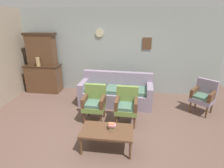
% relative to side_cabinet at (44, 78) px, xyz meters
% --- Properties ---
extents(ground_plane, '(7.68, 7.68, 0.00)m').
position_rel_side_cabinet_xyz_m(ground_plane, '(2.49, -2.25, -0.47)').
color(ground_plane, brown).
extents(wall_back_with_decor, '(6.40, 0.09, 2.70)m').
position_rel_side_cabinet_xyz_m(wall_back_with_decor, '(2.49, 0.38, 0.89)').
color(wall_back_with_decor, '#939E99').
rests_on(wall_back_with_decor, ground).
extents(side_cabinet, '(1.16, 0.55, 0.93)m').
position_rel_side_cabinet_xyz_m(side_cabinet, '(0.00, 0.00, 0.00)').
color(side_cabinet, brown).
rests_on(side_cabinet, ground).
extents(cabinet_upper_hutch, '(0.99, 0.38, 1.03)m').
position_rel_side_cabinet_xyz_m(cabinet_upper_hutch, '(0.00, 0.08, 0.98)').
color(cabinet_upper_hutch, brown).
rests_on(cabinet_upper_hutch, side_cabinet).
extents(vase_on_cabinet, '(0.13, 0.13, 0.29)m').
position_rel_side_cabinet_xyz_m(vase_on_cabinet, '(-0.04, -0.18, 0.61)').
color(vase_on_cabinet, tan).
rests_on(vase_on_cabinet, side_cabinet).
extents(floral_couch, '(2.11, 0.87, 0.90)m').
position_rel_side_cabinet_xyz_m(floral_couch, '(2.54, -0.61, -0.14)').
color(floral_couch, gray).
rests_on(floral_couch, ground).
extents(armchair_near_couch_end, '(0.53, 0.50, 0.90)m').
position_rel_side_cabinet_xyz_m(armchair_near_couch_end, '(2.12, -1.60, 0.03)').
color(armchair_near_couch_end, olive).
rests_on(armchair_near_couch_end, ground).
extents(armchair_by_doorway, '(0.53, 0.50, 0.90)m').
position_rel_side_cabinet_xyz_m(armchair_by_doorway, '(2.91, -1.63, 0.03)').
color(armchair_by_doorway, olive).
rests_on(armchair_by_doorway, ground).
extents(wingback_chair_by_fireplace, '(0.71, 0.70, 0.90)m').
position_rel_side_cabinet_xyz_m(wingback_chair_by_fireplace, '(4.90, -0.84, 0.03)').
color(wingback_chair_by_fireplace, gray).
rests_on(wingback_chair_by_fireplace, ground).
extents(coffee_table, '(1.00, 0.56, 0.42)m').
position_rel_side_cabinet_xyz_m(coffee_table, '(2.59, -2.61, -0.09)').
color(coffee_table, brown).
rests_on(coffee_table, ground).
extents(book_stack_on_table, '(0.14, 0.11, 0.12)m').
position_rel_side_cabinet_xyz_m(book_stack_on_table, '(2.69, -2.57, 0.02)').
color(book_stack_on_table, '#7B7651').
rests_on(book_stack_on_table, coffee_table).
extents(floor_vase_by_wall, '(0.21, 0.21, 0.62)m').
position_rel_side_cabinet_xyz_m(floor_vase_by_wall, '(5.34, -0.10, -0.15)').
color(floor_vase_by_wall, '#7F5B57').
rests_on(floor_vase_by_wall, ground).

